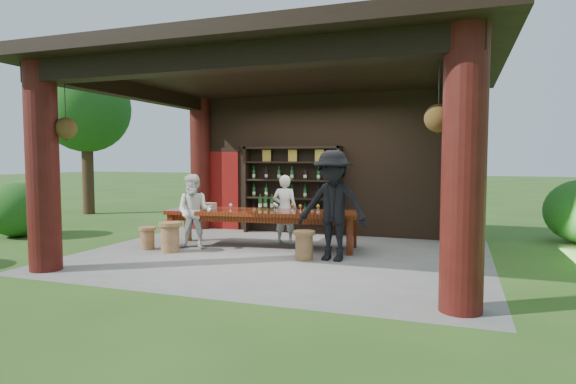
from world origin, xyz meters
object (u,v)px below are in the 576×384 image
(stool_near_left, at_px, (170,236))
(napkin_basket, at_px, (209,206))
(tasting_table, at_px, (262,216))
(stool_near_right, at_px, (304,244))
(stool_far_left, at_px, (147,237))
(host, at_px, (285,209))
(wine_shelf, at_px, (292,190))
(guest_man, at_px, (333,206))
(guest_woman, at_px, (194,212))

(stool_near_left, distance_m, napkin_basket, 1.05)
(tasting_table, bearing_deg, stool_near_right, -36.66)
(stool_far_left, relative_size, napkin_basket, 1.72)
(stool_near_right, bearing_deg, tasting_table, 143.34)
(stool_near_left, xyz_separation_m, host, (1.75, 1.64, 0.42))
(wine_shelf, xyz_separation_m, tasting_table, (0.01, -1.85, -0.41))
(wine_shelf, bearing_deg, napkin_basket, -117.47)
(stool_near_right, distance_m, napkin_basket, 2.40)
(stool_near_right, height_order, guest_man, guest_man)
(stool_near_left, bearing_deg, stool_far_left, 172.14)
(guest_woman, height_order, guest_man, guest_man)
(stool_far_left, height_order, napkin_basket, napkin_basket)
(host, bearing_deg, stool_far_left, 31.34)
(napkin_basket, bearing_deg, wine_shelf, 62.53)
(stool_far_left, xyz_separation_m, guest_man, (3.70, 0.23, 0.73))
(tasting_table, relative_size, guest_man, 2.03)
(tasting_table, height_order, host, host)
(host, distance_m, guest_man, 1.93)
(wine_shelf, xyz_separation_m, guest_man, (1.65, -2.59, -0.08))
(tasting_table, bearing_deg, napkin_basket, -168.71)
(stool_near_left, height_order, stool_near_right, stool_near_left)
(stool_far_left, xyz_separation_m, host, (2.33, 1.56, 0.49))
(stool_near_right, bearing_deg, napkin_basket, 163.91)
(stool_far_left, bearing_deg, stool_near_left, -7.86)
(stool_near_left, xyz_separation_m, guest_woman, (0.28, 0.44, 0.44))
(wine_shelf, xyz_separation_m, stool_far_left, (-2.05, -2.82, -0.81))
(napkin_basket, bearing_deg, stool_near_right, -16.09)
(tasting_table, bearing_deg, host, 65.43)
(host, xyz_separation_m, guest_woman, (-1.48, -1.19, 0.02))
(stool_near_left, relative_size, stool_far_left, 1.29)
(wine_shelf, xyz_separation_m, stool_near_left, (-1.47, -2.89, -0.74))
(wine_shelf, xyz_separation_m, guest_woman, (-1.20, -2.45, -0.30))
(wine_shelf, bearing_deg, tasting_table, -89.70)
(stool_far_left, height_order, host, host)
(stool_far_left, bearing_deg, host, 33.78)
(host, height_order, guest_woman, guest_woman)
(stool_near_right, xyz_separation_m, stool_far_left, (-3.22, -0.10, -0.04))
(stool_far_left, relative_size, guest_woman, 0.30)
(stool_far_left, height_order, guest_woman, guest_woman)
(guest_man, height_order, napkin_basket, guest_man)
(napkin_basket, bearing_deg, stool_near_left, -115.75)
(tasting_table, relative_size, guest_woman, 2.65)
(wine_shelf, xyz_separation_m, host, (0.28, -1.26, -0.32))
(stool_near_right, height_order, guest_woman, guest_woman)
(guest_woman, bearing_deg, stool_near_left, -136.40)
(napkin_basket, bearing_deg, tasting_table, 11.29)
(stool_near_right, bearing_deg, stool_near_left, -176.10)
(stool_near_right, relative_size, guest_woman, 0.35)
(guest_woman, bearing_deg, wine_shelf, 49.64)
(stool_far_left, bearing_deg, tasting_table, 25.13)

